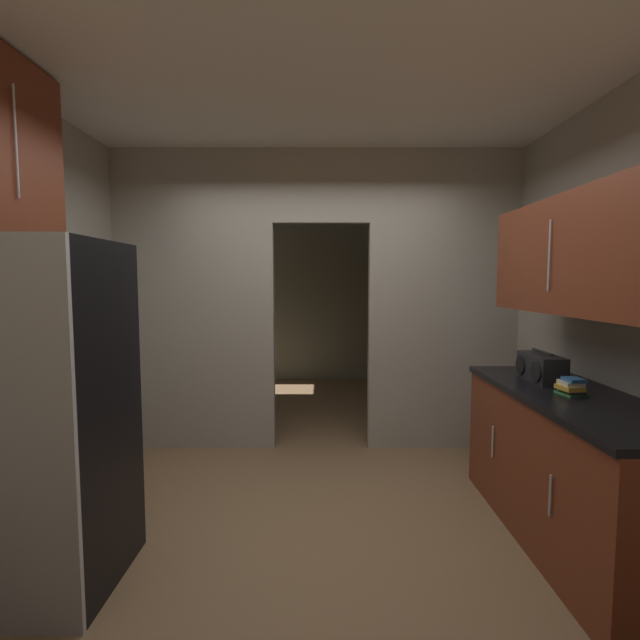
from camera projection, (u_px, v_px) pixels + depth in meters
ground at (316, 532)px, 2.97m from camera, size 20.00×20.00×0.00m
kitchen_overhead_slab at (316, 100)px, 3.19m from camera, size 4.17×7.09×0.06m
kitchen_partition at (316, 294)px, 4.38m from camera, size 3.77×0.12×2.80m
adjoining_room_shell at (318, 295)px, 6.54m from camera, size 3.77×3.18×2.80m
refrigerator at (32, 416)px, 2.40m from camera, size 0.84×0.78×1.80m
lower_cabinet_run at (572, 469)px, 2.82m from camera, size 0.66×1.84×0.92m
upper_cabinet_counterside at (582, 255)px, 2.71m from camera, size 0.36×1.65×0.69m
boombox at (542, 368)px, 3.12m from camera, size 0.18×0.40×0.21m
book_stack at (572, 387)px, 2.75m from camera, size 0.15×0.16×0.10m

